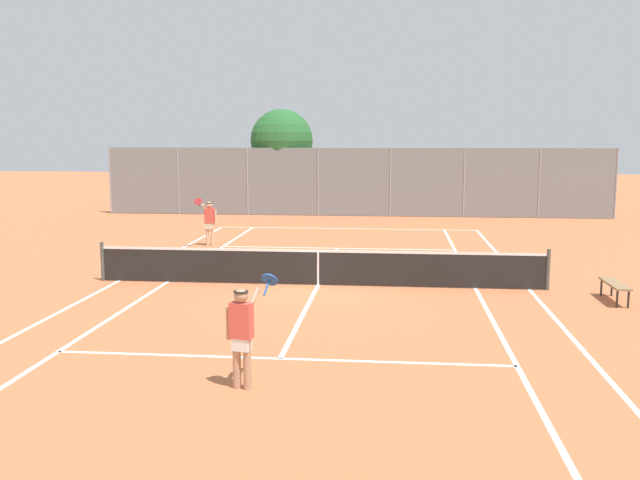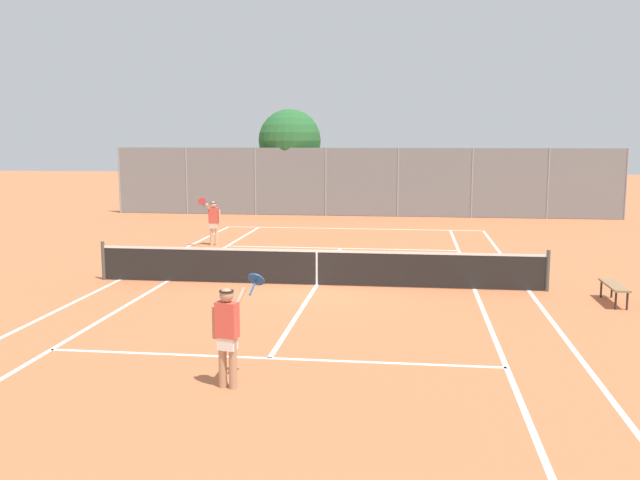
{
  "view_description": "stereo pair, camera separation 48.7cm",
  "coord_description": "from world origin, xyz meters",
  "px_view_note": "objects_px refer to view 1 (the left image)",
  "views": [
    {
      "loc": [
        1.97,
        -18.51,
        3.91
      ],
      "look_at": [
        -0.11,
        1.5,
        1.0
      ],
      "focal_mm": 40.0,
      "sensor_mm": 36.0,
      "label": 1
    },
    {
      "loc": [
        2.45,
        -18.45,
        3.91
      ],
      "look_at": [
        -0.11,
        1.5,
        1.0
      ],
      "focal_mm": 40.0,
      "sensor_mm": 36.0,
      "label": 2
    }
  ],
  "objects_px": {
    "loose_tennis_ball_0": "(385,250)",
    "tree_behind_left": "(284,143)",
    "tennis_net": "(318,266)",
    "courtside_bench": "(615,285)",
    "player_far_left": "(209,220)",
    "player_near_side": "(242,331)"
  },
  "relations": [
    {
      "from": "player_far_left",
      "to": "loose_tennis_ball_0",
      "type": "relative_size",
      "value": 26.88
    },
    {
      "from": "player_near_side",
      "to": "tree_behind_left",
      "type": "height_order",
      "value": "tree_behind_left"
    },
    {
      "from": "player_near_side",
      "to": "courtside_bench",
      "type": "bearing_deg",
      "value": 41.63
    },
    {
      "from": "tennis_net",
      "to": "player_near_side",
      "type": "bearing_deg",
      "value": -92.48
    },
    {
      "from": "player_near_side",
      "to": "courtside_bench",
      "type": "relative_size",
      "value": 1.18
    },
    {
      "from": "player_far_left",
      "to": "loose_tennis_ball_0",
      "type": "distance_m",
      "value": 6.45
    },
    {
      "from": "tennis_net",
      "to": "tree_behind_left",
      "type": "distance_m",
      "value": 19.02
    },
    {
      "from": "player_far_left",
      "to": "courtside_bench",
      "type": "height_order",
      "value": "player_far_left"
    },
    {
      "from": "player_far_left",
      "to": "tree_behind_left",
      "type": "relative_size",
      "value": 0.33
    },
    {
      "from": "loose_tennis_ball_0",
      "to": "courtside_bench",
      "type": "height_order",
      "value": "courtside_bench"
    },
    {
      "from": "tennis_net",
      "to": "tree_behind_left",
      "type": "relative_size",
      "value": 2.24
    },
    {
      "from": "loose_tennis_ball_0",
      "to": "tree_behind_left",
      "type": "distance_m",
      "value": 14.02
    },
    {
      "from": "tennis_net",
      "to": "tree_behind_left",
      "type": "xyz_separation_m",
      "value": [
        -3.75,
        18.38,
        3.11
      ]
    },
    {
      "from": "player_near_side",
      "to": "loose_tennis_ball_0",
      "type": "height_order",
      "value": "player_near_side"
    },
    {
      "from": "player_far_left",
      "to": "tree_behind_left",
      "type": "height_order",
      "value": "tree_behind_left"
    },
    {
      "from": "tennis_net",
      "to": "player_far_left",
      "type": "distance_m",
      "value": 8.05
    },
    {
      "from": "tennis_net",
      "to": "courtside_bench",
      "type": "distance_m",
      "value": 7.36
    },
    {
      "from": "player_near_side",
      "to": "loose_tennis_ball_0",
      "type": "bearing_deg",
      "value": 81.64
    },
    {
      "from": "loose_tennis_ball_0",
      "to": "tennis_net",
      "type": "bearing_deg",
      "value": -105.89
    },
    {
      "from": "player_near_side",
      "to": "courtside_bench",
      "type": "xyz_separation_m",
      "value": [
        7.61,
        6.76,
        -0.52
      ]
    },
    {
      "from": "courtside_bench",
      "to": "player_near_side",
      "type": "bearing_deg",
      "value": -138.37
    },
    {
      "from": "player_near_side",
      "to": "tennis_net",
      "type": "bearing_deg",
      "value": 87.52
    }
  ]
}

